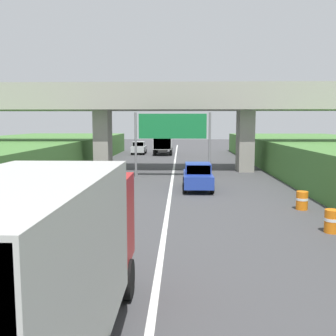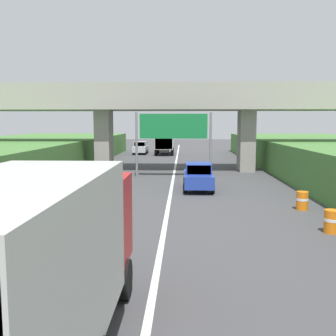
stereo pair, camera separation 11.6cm
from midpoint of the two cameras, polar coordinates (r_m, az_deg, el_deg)
lane_centre_stripe at (r=27.42m, az=0.80°, el=-2.11°), size 0.20×93.35×0.01m
overpass_bridge at (r=33.79m, az=1.10°, el=9.14°), size 40.00×4.80×7.52m
overhead_highway_sign at (r=29.48m, az=0.93°, el=5.66°), size 5.88×0.18×5.02m
truck_red at (r=6.78m, az=-18.39°, el=-13.23°), size 2.44×7.30×3.44m
truck_white at (r=51.92m, az=-0.40°, el=4.20°), size 2.44×7.30×3.44m
car_silver at (r=52.38m, az=-4.06°, el=3.02°), size 1.86×4.10×1.72m
car_blue at (r=24.19m, az=4.66°, el=-1.27°), size 1.86×4.10×1.72m
construction_barrel_2 at (r=16.13m, az=23.38°, el=-7.29°), size 0.57×0.57×0.90m
construction_barrel_3 at (r=19.82m, az=19.51°, el=-4.58°), size 0.57×0.57×0.90m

